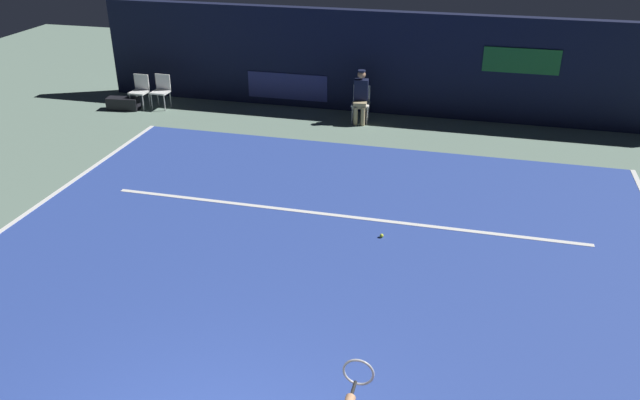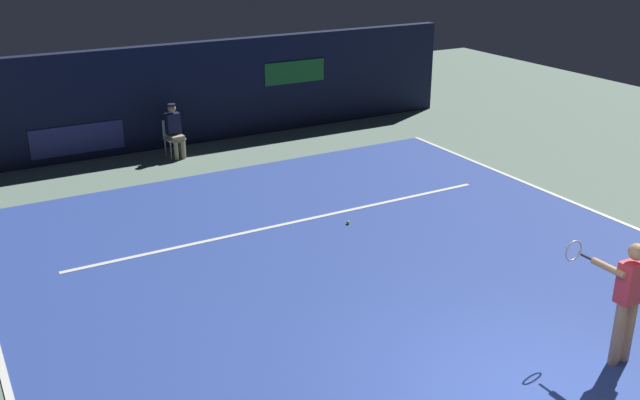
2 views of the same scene
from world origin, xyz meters
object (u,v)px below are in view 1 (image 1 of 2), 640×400
(courtside_chair_near, at_px, (140,89))
(courtside_chair_far, at_px, (161,89))
(equipment_bag, at_px, (123,104))
(line_judge_on_chair, at_px, (361,96))
(tennis_ball, at_px, (382,236))

(courtside_chair_near, xyz_separation_m, courtside_chair_far, (0.55, 0.14, 0.00))
(equipment_bag, bearing_deg, line_judge_on_chair, -1.66)
(courtside_chair_near, bearing_deg, courtside_chair_far, 14.73)
(courtside_chair_far, height_order, equipment_bag, courtside_chair_far)
(courtside_chair_far, relative_size, tennis_ball, 12.94)
(courtside_chair_far, distance_m, equipment_bag, 1.09)
(tennis_ball, bearing_deg, line_judge_on_chair, 104.57)
(equipment_bag, bearing_deg, courtside_chair_far, 17.24)
(line_judge_on_chair, relative_size, courtside_chair_far, 1.50)
(line_judge_on_chair, distance_m, courtside_chair_near, 5.94)
(courtside_chair_near, height_order, tennis_ball, courtside_chair_near)
(courtside_chair_near, bearing_deg, tennis_ball, -36.30)
(line_judge_on_chair, xyz_separation_m, courtside_chair_near, (-5.93, -0.28, -0.18))
(line_judge_on_chair, height_order, tennis_ball, line_judge_on_chair)
(line_judge_on_chair, relative_size, tennis_ball, 19.41)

